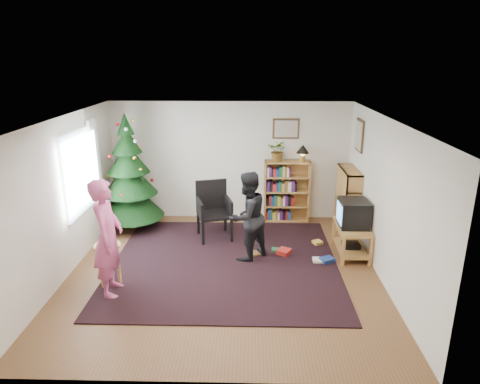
{
  "coord_description": "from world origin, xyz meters",
  "views": [
    {
      "loc": [
        0.42,
        -6.28,
        3.41
      ],
      "look_at": [
        0.25,
        0.86,
        1.1
      ],
      "focal_mm": 32.0,
      "sensor_mm": 36.0,
      "label": 1
    }
  ],
  "objects_px": {
    "person_standing": "(108,238)",
    "person_by_chair": "(247,216)",
    "bookshelf_back": "(287,190)",
    "christmas_tree": "(130,182)",
    "stool": "(108,254)",
    "crt_tv": "(353,213)",
    "picture_back": "(286,129)",
    "table_lamp": "(303,150)",
    "tv_stand": "(351,237)",
    "picture_right": "(359,135)",
    "armchair": "(215,207)",
    "bookshelf_right": "(347,200)",
    "potted_plant": "(278,151)"
  },
  "relations": [
    {
      "from": "bookshelf_right",
      "to": "person_standing",
      "type": "xyz_separation_m",
      "value": [
        -3.96,
        -2.4,
        0.22
      ]
    },
    {
      "from": "picture_right",
      "to": "tv_stand",
      "type": "relative_size",
      "value": 0.64
    },
    {
      "from": "picture_right",
      "to": "person_standing",
      "type": "xyz_separation_m",
      "value": [
        -4.1,
        -2.43,
        -1.07
      ]
    },
    {
      "from": "bookshelf_back",
      "to": "person_by_chair",
      "type": "relative_size",
      "value": 0.83
    },
    {
      "from": "bookshelf_right",
      "to": "armchair",
      "type": "bearing_deg",
      "value": 95.86
    },
    {
      "from": "christmas_tree",
      "to": "bookshelf_back",
      "type": "distance_m",
      "value": 3.24
    },
    {
      "from": "christmas_tree",
      "to": "stool",
      "type": "xyz_separation_m",
      "value": [
        0.26,
        -2.29,
        -0.46
      ]
    },
    {
      "from": "stool",
      "to": "potted_plant",
      "type": "xyz_separation_m",
      "value": [
        2.73,
        2.78,
        1.0
      ]
    },
    {
      "from": "person_by_chair",
      "to": "potted_plant",
      "type": "distance_m",
      "value": 2.08
    },
    {
      "from": "tv_stand",
      "to": "person_by_chair",
      "type": "height_order",
      "value": "person_by_chair"
    },
    {
      "from": "stool",
      "to": "picture_back",
      "type": "bearing_deg",
      "value": 45.4
    },
    {
      "from": "picture_back",
      "to": "tv_stand",
      "type": "distance_m",
      "value": 2.64
    },
    {
      "from": "potted_plant",
      "to": "christmas_tree",
      "type": "bearing_deg",
      "value": -170.63
    },
    {
      "from": "picture_back",
      "to": "armchair",
      "type": "bearing_deg",
      "value": -143.88
    },
    {
      "from": "picture_back",
      "to": "person_standing",
      "type": "xyz_separation_m",
      "value": [
        -2.77,
        -3.16,
        -1.07
      ]
    },
    {
      "from": "bookshelf_right",
      "to": "potted_plant",
      "type": "height_order",
      "value": "potted_plant"
    },
    {
      "from": "picture_back",
      "to": "person_by_chair",
      "type": "height_order",
      "value": "picture_back"
    },
    {
      "from": "bookshelf_back",
      "to": "person_standing",
      "type": "height_order",
      "value": "person_standing"
    },
    {
      "from": "stool",
      "to": "table_lamp",
      "type": "distance_m",
      "value": 4.38
    },
    {
      "from": "crt_tv",
      "to": "table_lamp",
      "type": "xyz_separation_m",
      "value": [
        -0.72,
        1.65,
        0.75
      ]
    },
    {
      "from": "christmas_tree",
      "to": "bookshelf_right",
      "type": "xyz_separation_m",
      "value": [
        4.33,
        -0.13,
        -0.31
      ]
    },
    {
      "from": "bookshelf_right",
      "to": "potted_plant",
      "type": "bearing_deg",
      "value": 65.05
    },
    {
      "from": "crt_tv",
      "to": "armchair",
      "type": "height_order",
      "value": "armchair"
    },
    {
      "from": "person_standing",
      "to": "table_lamp",
      "type": "bearing_deg",
      "value": -51.19
    },
    {
      "from": "christmas_tree",
      "to": "picture_back",
      "type": "bearing_deg",
      "value": 11.31
    },
    {
      "from": "table_lamp",
      "to": "person_standing",
      "type": "bearing_deg",
      "value": -135.91
    },
    {
      "from": "person_standing",
      "to": "person_by_chair",
      "type": "relative_size",
      "value": 1.13
    },
    {
      "from": "table_lamp",
      "to": "potted_plant",
      "type": "bearing_deg",
      "value": 180.0
    },
    {
      "from": "tv_stand",
      "to": "person_standing",
      "type": "height_order",
      "value": "person_standing"
    },
    {
      "from": "bookshelf_back",
      "to": "crt_tv",
      "type": "distance_m",
      "value": 1.94
    },
    {
      "from": "picture_back",
      "to": "tv_stand",
      "type": "height_order",
      "value": "picture_back"
    },
    {
      "from": "tv_stand",
      "to": "potted_plant",
      "type": "xyz_separation_m",
      "value": [
        -1.22,
        1.65,
        1.19
      ]
    },
    {
      "from": "picture_back",
      "to": "bookshelf_right",
      "type": "distance_m",
      "value": 1.91
    },
    {
      "from": "tv_stand",
      "to": "stool",
      "type": "distance_m",
      "value": 4.11
    },
    {
      "from": "bookshelf_back",
      "to": "potted_plant",
      "type": "height_order",
      "value": "potted_plant"
    },
    {
      "from": "stool",
      "to": "potted_plant",
      "type": "bearing_deg",
      "value": 45.62
    },
    {
      "from": "armchair",
      "to": "potted_plant",
      "type": "relative_size",
      "value": 2.5
    },
    {
      "from": "picture_back",
      "to": "potted_plant",
      "type": "height_order",
      "value": "picture_back"
    },
    {
      "from": "christmas_tree",
      "to": "person_by_chair",
      "type": "distance_m",
      "value": 2.73
    },
    {
      "from": "stool",
      "to": "crt_tv",
      "type": "bearing_deg",
      "value": 16.11
    },
    {
      "from": "bookshelf_right",
      "to": "table_lamp",
      "type": "relative_size",
      "value": 3.74
    },
    {
      "from": "bookshelf_back",
      "to": "person_by_chair",
      "type": "xyz_separation_m",
      "value": [
        -0.81,
        -1.85,
        0.12
      ]
    },
    {
      "from": "tv_stand",
      "to": "person_standing",
      "type": "relative_size",
      "value": 0.53
    },
    {
      "from": "armchair",
      "to": "person_by_chair",
      "type": "bearing_deg",
      "value": -72.29
    },
    {
      "from": "christmas_tree",
      "to": "table_lamp",
      "type": "xyz_separation_m",
      "value": [
        3.48,
        0.49,
        0.56
      ]
    },
    {
      "from": "person_by_chair",
      "to": "picture_right",
      "type": "bearing_deg",
      "value": 166.78
    },
    {
      "from": "picture_right",
      "to": "bookshelf_back",
      "type": "relative_size",
      "value": 0.46
    },
    {
      "from": "picture_back",
      "to": "bookshelf_back",
      "type": "xyz_separation_m",
      "value": [
        0.05,
        -0.14,
        -1.29
      ]
    },
    {
      "from": "christmas_tree",
      "to": "bookshelf_right",
      "type": "distance_m",
      "value": 4.34
    },
    {
      "from": "person_by_chair",
      "to": "picture_back",
      "type": "bearing_deg",
      "value": -155.41
    }
  ]
}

